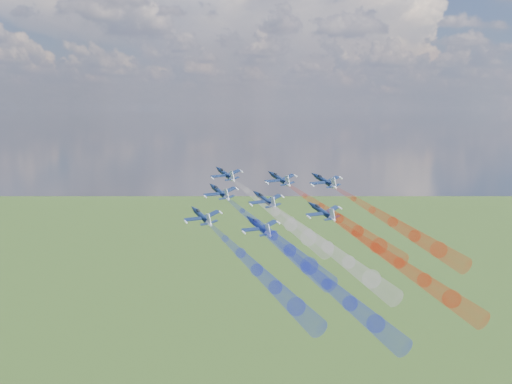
% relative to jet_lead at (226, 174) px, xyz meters
% --- Properties ---
extents(jet_lead, '(14.61, 14.80, 7.25)m').
position_rel_jet_lead_xyz_m(jet_lead, '(0.00, 0.00, 0.00)').
color(jet_lead, black).
extents(trail_lead, '(31.73, 32.46, 14.74)m').
position_rel_jet_lead_xyz_m(trail_lead, '(17.82, -17.86, -6.50)').
color(trail_lead, white).
extents(jet_inner_left, '(14.61, 14.80, 7.25)m').
position_rel_jet_lead_xyz_m(jet_inner_left, '(2.36, -12.18, -3.14)').
color(jet_inner_left, black).
extents(trail_inner_left, '(31.73, 32.46, 14.74)m').
position_rel_jet_lead_xyz_m(trail_inner_left, '(20.19, -30.04, -9.64)').
color(trail_inner_left, '#1B27EB').
extents(jet_inner_right, '(14.61, 14.80, 7.25)m').
position_rel_jet_lead_xyz_m(jet_inner_right, '(15.10, -0.78, -0.72)').
color(jet_inner_right, black).
extents(trail_inner_right, '(31.73, 32.46, 14.74)m').
position_rel_jet_lead_xyz_m(trail_inner_right, '(32.92, -18.63, -7.23)').
color(trail_inner_right, red).
extents(jet_outer_left, '(14.61, 14.80, 7.25)m').
position_rel_jet_lead_xyz_m(jet_outer_left, '(2.29, -25.13, -6.98)').
color(jet_outer_left, black).
extents(trail_outer_left, '(31.73, 32.46, 14.74)m').
position_rel_jet_lead_xyz_m(trail_outer_left, '(20.11, -42.99, -13.48)').
color(trail_outer_left, '#1B27EB').
extents(jet_center_third, '(14.61, 14.80, 7.25)m').
position_rel_jet_lead_xyz_m(jet_center_third, '(14.39, -13.80, -4.37)').
color(jet_center_third, black).
extents(trail_center_third, '(31.73, 32.46, 14.74)m').
position_rel_jet_lead_xyz_m(trail_center_third, '(32.22, -31.66, -10.87)').
color(trail_center_third, white).
extents(jet_outer_right, '(14.61, 14.80, 7.25)m').
position_rel_jet_lead_xyz_m(jet_outer_right, '(27.01, -1.40, -0.81)').
color(jet_outer_right, black).
extents(trail_outer_right, '(31.73, 32.46, 14.74)m').
position_rel_jet_lead_xyz_m(trail_outer_right, '(44.84, -19.25, -7.32)').
color(trail_outer_right, red).
extents(jet_rear_left, '(14.61, 14.80, 7.25)m').
position_rel_jet_lead_xyz_m(jet_rear_left, '(16.16, -26.08, -8.47)').
color(jet_rear_left, black).
extents(trail_rear_left, '(31.73, 32.46, 14.74)m').
position_rel_jet_lead_xyz_m(trail_rear_left, '(33.98, -43.94, -14.97)').
color(trail_rear_left, '#1B27EB').
extents(jet_rear_right, '(14.61, 14.80, 7.25)m').
position_rel_jet_lead_xyz_m(jet_rear_right, '(28.81, -16.66, -6.13)').
color(jet_rear_right, black).
extents(trail_rear_right, '(31.73, 32.46, 14.74)m').
position_rel_jet_lead_xyz_m(trail_rear_right, '(46.63, -34.51, -12.63)').
color(trail_rear_right, red).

